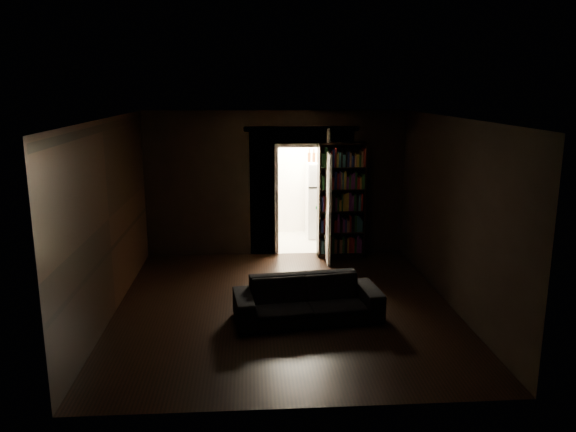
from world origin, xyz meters
name	(u,v)px	position (x,y,z in m)	size (l,w,h in m)	color
ground	(285,306)	(0.00, 0.00, 0.00)	(5.50, 5.50, 0.00)	black
room_walls	(280,184)	(-0.01, 1.07, 1.68)	(5.02, 5.61, 2.84)	black
kitchen_alcove	(297,184)	(0.50, 3.87, 1.21)	(2.20, 1.80, 2.60)	beige
sofa	(308,293)	(0.29, -0.48, 0.39)	(2.05, 0.89, 0.79)	black
bookshelf	(341,200)	(1.25, 2.55, 1.10)	(0.90, 0.32, 2.20)	black
refrigerator	(323,199)	(1.10, 4.03, 0.82)	(0.74, 0.68, 1.65)	silver
door	(328,207)	(0.95, 2.31, 1.02)	(0.85, 0.05, 2.05)	white
figurine	(329,135)	(1.00, 2.62, 2.33)	(0.09, 0.09, 0.27)	white
bottles	(321,155)	(1.03, 4.01, 1.80)	(0.72, 0.09, 0.29)	black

